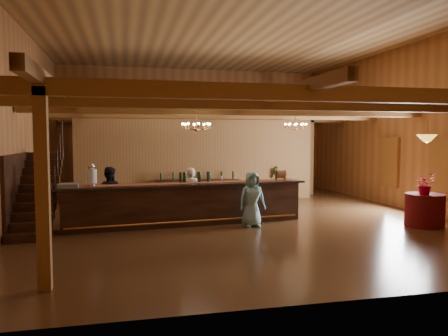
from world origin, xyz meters
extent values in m
plane|color=#4A2B19|center=(0.00, 0.00, 0.00)|extent=(14.00, 14.00, 0.00)
plane|color=#A77B43|center=(0.00, 0.00, 5.50)|extent=(14.00, 14.00, 0.00)
cube|color=#965E2D|center=(0.00, 7.00, 2.75)|extent=(12.00, 0.10, 5.50)
cube|color=#965E2D|center=(0.00, -7.00, 2.75)|extent=(12.00, 0.10, 5.50)
cube|color=#965E2D|center=(-6.00, 0.00, 2.75)|extent=(0.10, 14.00, 5.50)
cube|color=#965E2D|center=(6.00, 0.00, 2.75)|extent=(0.10, 14.00, 5.50)
cube|color=brown|center=(0.00, -5.50, 3.20)|extent=(11.90, 0.20, 0.28)
cube|color=brown|center=(0.00, -3.00, 3.20)|extent=(11.90, 0.20, 0.28)
cube|color=brown|center=(0.00, -0.50, 3.20)|extent=(11.90, 0.20, 0.28)
cube|color=brown|center=(0.00, 2.00, 3.20)|extent=(11.90, 0.20, 0.28)
cube|color=brown|center=(0.00, 4.50, 3.20)|extent=(11.90, 0.20, 0.28)
cube|color=brown|center=(0.00, 6.80, 3.20)|extent=(11.90, 0.20, 0.28)
cube|color=brown|center=(-4.50, 0.00, 3.34)|extent=(0.18, 13.90, 0.22)
cube|color=brown|center=(0.00, 0.00, 3.34)|extent=(0.18, 13.90, 0.22)
cube|color=brown|center=(4.50, 0.00, 3.34)|extent=(0.18, 13.90, 0.22)
cube|color=brown|center=(-4.50, 4.50, 1.60)|extent=(0.20, 0.20, 3.20)
cube|color=brown|center=(4.50, 4.50, 1.60)|extent=(0.20, 0.20, 3.20)
cube|color=brown|center=(-4.50, -5.50, 1.60)|extent=(0.20, 0.20, 3.20)
cube|color=brown|center=(-0.50, 3.50, 1.55)|extent=(9.00, 0.18, 3.10)
cube|color=white|center=(5.95, -1.60, 1.55)|extent=(0.12, 1.05, 1.75)
cube|color=white|center=(5.95, 1.00, 1.55)|extent=(0.12, 1.05, 1.75)
cube|color=#3E2315|center=(-5.45, -2.00, 0.10)|extent=(1.00, 0.28, 0.20)
cube|color=#3E2315|center=(-5.45, -1.72, 0.30)|extent=(1.00, 0.28, 0.20)
cube|color=#3E2315|center=(-5.45, -1.44, 0.50)|extent=(1.00, 0.28, 0.20)
cube|color=#3E2315|center=(-5.45, -1.16, 0.70)|extent=(1.00, 0.28, 0.20)
cube|color=#3E2315|center=(-5.45, -0.88, 0.90)|extent=(1.00, 0.28, 0.20)
cube|color=#3E2315|center=(-5.45, -0.60, 1.10)|extent=(1.00, 0.28, 0.20)
cube|color=#3E2315|center=(-5.45, -0.32, 1.30)|extent=(1.00, 0.28, 0.20)
cube|color=#3E2315|center=(-5.45, -0.04, 1.50)|extent=(1.00, 0.28, 0.20)
cube|color=#3E2315|center=(-5.45, 0.24, 1.70)|extent=(1.00, 0.28, 0.20)
cube|color=#3E2315|center=(-5.45, 0.52, 1.90)|extent=(1.00, 0.28, 0.20)
cube|color=#3E2315|center=(1.00, 5.50, 0.55)|extent=(1.20, 0.60, 1.10)
cube|color=#945F38|center=(-2.00, 5.50, 0.50)|extent=(1.00, 0.60, 1.00)
cube|color=#3E2315|center=(-1.57, -0.79, 0.55)|extent=(6.62, 1.32, 1.10)
cube|color=black|center=(-1.57, -0.79, 1.12)|extent=(6.96, 1.49, 0.05)
cube|color=maroon|center=(-1.57, -0.79, 1.16)|extent=(6.49, 1.04, 0.01)
cylinder|color=#C17733|center=(-1.57, -1.23, 0.16)|extent=(6.34, 0.64, 0.05)
cylinder|color=silver|center=(-4.07, -0.97, 1.19)|extent=(0.18, 0.18, 0.08)
cylinder|color=silver|center=(-4.07, -0.97, 1.41)|extent=(0.26, 0.26, 0.36)
sphere|color=silver|center=(-4.07, -0.97, 1.66)|extent=(0.18, 0.18, 0.18)
cube|color=gray|center=(-4.63, -1.13, 1.20)|extent=(0.50, 0.50, 0.10)
cube|color=#945F38|center=(1.13, -0.58, 1.30)|extent=(0.06, 0.06, 0.30)
cube|color=#945F38|center=(1.41, -0.58, 1.30)|extent=(0.06, 0.06, 0.30)
cylinder|color=#945F38|center=(1.27, -0.58, 1.33)|extent=(0.24, 0.24, 0.24)
cylinder|color=black|center=(-1.72, -0.67, 1.30)|extent=(0.07, 0.07, 0.30)
cylinder|color=black|center=(-1.61, -0.66, 1.30)|extent=(0.07, 0.07, 0.30)
cylinder|color=black|center=(-1.17, -0.62, 1.30)|extent=(0.07, 0.07, 0.30)
cylinder|color=black|center=(-0.92, -0.60, 1.30)|extent=(0.07, 0.07, 0.30)
cube|color=#3E2315|center=(-0.60, 3.09, 0.44)|extent=(3.13, 1.00, 0.87)
cylinder|color=maroon|center=(4.72, -2.50, 0.45)|extent=(1.03, 1.03, 0.89)
cylinder|color=#C17733|center=(-1.26, -0.64, 2.92)|extent=(0.02, 0.02, 0.55)
sphere|color=#C17733|center=(-1.26, -0.64, 2.65)|extent=(0.12, 0.12, 0.12)
torus|color=#C17733|center=(-1.26, -0.64, 2.75)|extent=(0.80, 0.80, 0.04)
cylinder|color=#C17733|center=(2.75, 1.90, 2.97)|extent=(0.02, 0.02, 0.46)
sphere|color=#C17733|center=(2.75, 1.90, 2.74)|extent=(0.12, 0.12, 0.12)
torus|color=#C17733|center=(2.75, 1.90, 2.84)|extent=(0.80, 0.80, 0.04)
cylinder|color=#C17733|center=(4.72, -2.50, 2.80)|extent=(0.02, 0.02, 0.80)
cone|color=gold|center=(4.72, -2.50, 2.40)|extent=(0.52, 0.52, 0.20)
imported|color=white|center=(-1.35, -0.12, 0.77)|extent=(0.65, 0.52, 1.54)
imported|color=black|center=(-3.68, 0.04, 0.79)|extent=(0.86, 0.72, 1.59)
imported|color=#77B7C4|center=(0.12, -1.48, 0.75)|extent=(0.77, 0.53, 1.50)
imported|color=#284F21|center=(2.44, 3.53, 0.65)|extent=(0.88, 0.80, 1.31)
imported|color=#AE0329|center=(4.60, -2.64, 1.18)|extent=(0.59, 0.53, 0.58)
imported|color=#C17733|center=(4.62, -2.51, 1.06)|extent=(0.18, 0.18, 0.34)
camera|label=1|loc=(-3.25, -12.75, 2.42)|focal=35.00mm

